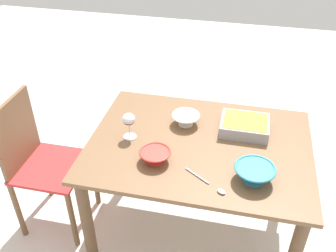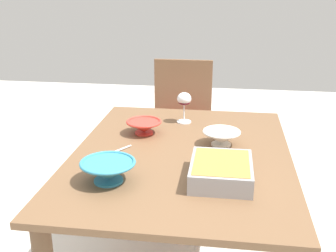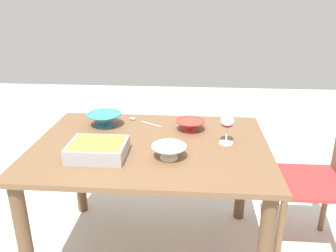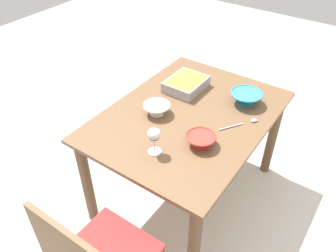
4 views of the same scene
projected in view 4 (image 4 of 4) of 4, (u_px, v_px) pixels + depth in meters
ground_plane at (185, 191)px, 2.59m from camera, size 8.00×8.00×0.00m
dining_table at (188, 129)px, 2.21m from camera, size 1.26×0.94×0.73m
wine_glass at (154, 136)px, 1.79m from camera, size 0.07×0.07×0.16m
casserole_dish at (186, 84)px, 2.34m from camera, size 0.28×0.23×0.08m
mixing_bowl at (157, 108)px, 2.12m from camera, size 0.17×0.17×0.07m
small_bowl at (246, 97)px, 2.20m from camera, size 0.21×0.21×0.08m
serving_bowl at (201, 139)px, 1.89m from camera, size 0.17×0.17×0.07m
serving_spoon at (246, 123)px, 2.06m from camera, size 0.23×0.16×0.01m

